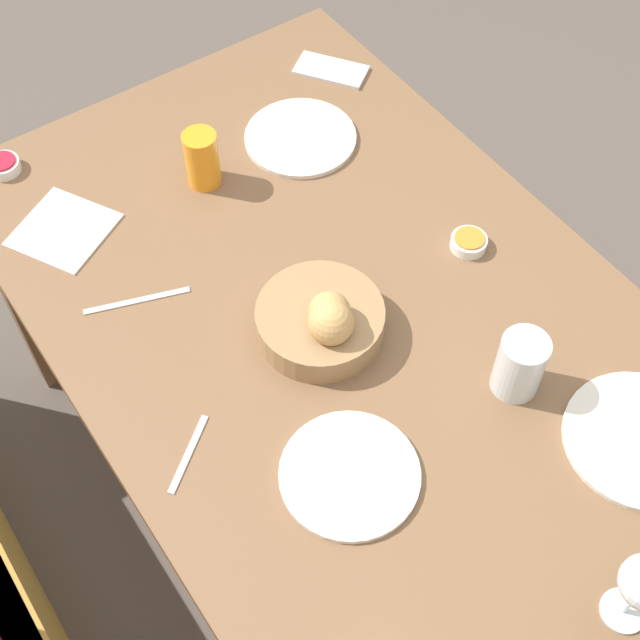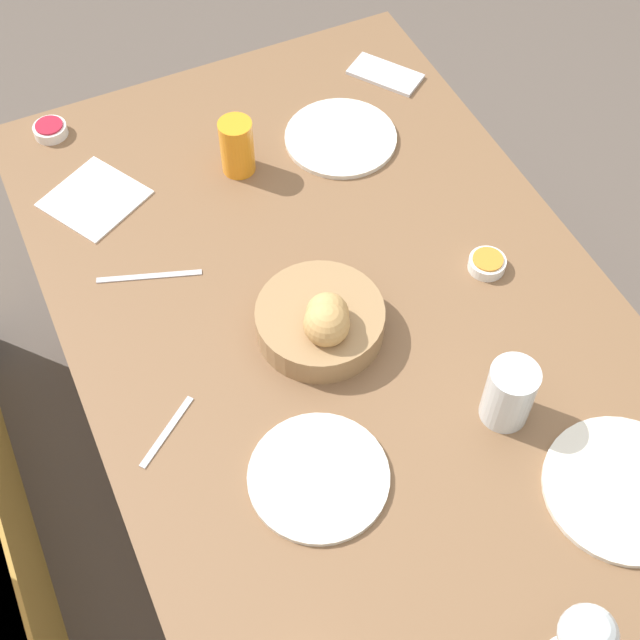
{
  "view_description": "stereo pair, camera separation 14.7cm",
  "coord_description": "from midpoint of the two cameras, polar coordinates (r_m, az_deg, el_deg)",
  "views": [
    {
      "loc": [
        -0.67,
        0.54,
        1.94
      ],
      "look_at": [
        0.03,
        0.05,
        0.74
      ],
      "focal_mm": 50.0,
      "sensor_mm": 36.0,
      "label": 1
    },
    {
      "loc": [
        -0.74,
        0.41,
        1.94
      ],
      "look_at": [
        0.03,
        0.05,
        0.74
      ],
      "focal_mm": 50.0,
      "sensor_mm": 36.0,
      "label": 2
    }
  ],
  "objects": [
    {
      "name": "napkin",
      "position": [
        1.72,
        -11.87,
        7.46
      ],
      "size": [
        0.22,
        0.22,
        0.0
      ],
      "color": "white",
      "rests_on": "dining_table"
    },
    {
      "name": "plate_far_center",
      "position": [
        1.36,
        3.06,
        -10.24
      ],
      "size": [
        0.22,
        0.22,
        0.01
      ],
      "color": "silver",
      "rests_on": "dining_table"
    },
    {
      "name": "bread_basket",
      "position": [
        1.46,
        2.98,
        -0.24
      ],
      "size": [
        0.22,
        0.22,
        0.12
      ],
      "color": "#99754C",
      "rests_on": "dining_table"
    },
    {
      "name": "knife_silver",
      "position": [
        1.58,
        -8.28,
        2.6
      ],
      "size": [
        0.07,
        0.18,
        0.0
      ],
      "color": "#B7B7BC",
      "rests_on": "dining_table"
    },
    {
      "name": "plate_near_left",
      "position": [
        1.45,
        21.68,
        -10.24
      ],
      "size": [
        0.24,
        0.24,
        0.01
      ],
      "color": "silver",
      "rests_on": "dining_table"
    },
    {
      "name": "ground_plane",
      "position": [
        2.12,
        3.68,
        -11.84
      ],
      "size": [
        10.0,
        10.0,
        0.0
      ],
      "primitive_type": "plane",
      "color": "#564C44"
    },
    {
      "name": "plate_near_right",
      "position": [
        1.8,
        3.72,
        11.43
      ],
      "size": [
        0.22,
        0.22,
        0.01
      ],
      "color": "silver",
      "rests_on": "dining_table"
    },
    {
      "name": "cell_phone",
      "position": [
        1.95,
        6.43,
        15.24
      ],
      "size": [
        0.17,
        0.15,
        0.01
      ],
      "color": "silver",
      "rests_on": "dining_table"
    },
    {
      "name": "water_tumbler",
      "position": [
        1.41,
        14.98,
        -4.8
      ],
      "size": [
        0.08,
        0.08,
        0.12
      ],
      "color": "silver",
      "rests_on": "dining_table"
    },
    {
      "name": "wine_glass",
      "position": [
        1.23,
        20.23,
        -18.74
      ],
      "size": [
        0.08,
        0.08,
        0.16
      ],
      "color": "silver",
      "rests_on": "dining_table"
    },
    {
      "name": "dining_table",
      "position": [
        1.57,
        4.87,
        -2.73
      ],
      "size": [
        1.52,
        0.91,
        0.71
      ],
      "color": "brown",
      "rests_on": "ground_plane"
    },
    {
      "name": "juice_glass",
      "position": [
        1.7,
        -2.85,
        10.88
      ],
      "size": [
        0.06,
        0.06,
        0.11
      ],
      "color": "orange",
      "rests_on": "dining_table"
    },
    {
      "name": "spoon_coffee",
      "position": [
        1.41,
        -6.82,
        -7.33
      ],
      "size": [
        0.09,
        0.12,
        0.0
      ],
      "color": "#B7B7BC",
      "rests_on": "dining_table"
    },
    {
      "name": "jam_bowl_honey",
      "position": [
        1.61,
        13.24,
        3.37
      ],
      "size": [
        0.07,
        0.07,
        0.03
      ],
      "color": "white",
      "rests_on": "dining_table"
    },
    {
      "name": "jam_bowl_berry",
      "position": [
        1.86,
        -14.7,
        11.57
      ],
      "size": [
        0.07,
        0.07,
        0.03
      ],
      "color": "white",
      "rests_on": "dining_table"
    }
  ]
}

